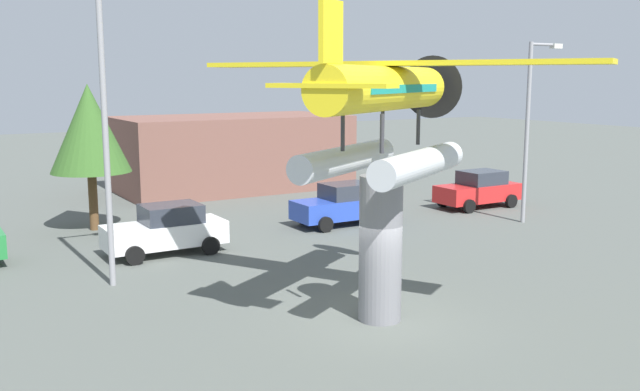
% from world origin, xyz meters
% --- Properties ---
extents(ground_plane, '(140.00, 140.00, 0.00)m').
position_xyz_m(ground_plane, '(0.00, 0.00, 0.00)').
color(ground_plane, '#515651').
extents(display_pedestal, '(1.10, 1.10, 3.75)m').
position_xyz_m(display_pedestal, '(0.00, 0.00, 1.88)').
color(display_pedestal, slate).
rests_on(display_pedestal, ground).
extents(floatplane_monument, '(7.03, 9.47, 4.00)m').
position_xyz_m(floatplane_monument, '(0.11, 0.07, 5.42)').
color(floatplane_monument, silver).
rests_on(floatplane_monument, display_pedestal).
extents(car_mid_white, '(4.20, 2.02, 1.76)m').
position_xyz_m(car_mid_white, '(-2.48, 9.44, 0.88)').
color(car_mid_white, white).
rests_on(car_mid_white, ground).
extents(car_far_blue, '(4.20, 2.02, 1.76)m').
position_xyz_m(car_far_blue, '(5.57, 10.43, 0.88)').
color(car_far_blue, '#2847B7').
rests_on(car_far_blue, ground).
extents(car_distant_red, '(4.20, 2.02, 1.76)m').
position_xyz_m(car_distant_red, '(13.37, 10.49, 0.88)').
color(car_distant_red, red).
rests_on(car_distant_red, ground).
extents(streetlight_primary, '(1.84, 0.28, 8.85)m').
position_xyz_m(streetlight_primary, '(-4.95, 6.59, 5.08)').
color(streetlight_primary, gray).
rests_on(streetlight_primary, ground).
extents(streetlight_secondary, '(1.84, 0.28, 7.65)m').
position_xyz_m(streetlight_secondary, '(12.73, 6.86, 4.46)').
color(streetlight_secondary, gray).
rests_on(streetlight_secondary, ground).
extents(storefront_building, '(12.42, 6.61, 4.07)m').
position_xyz_m(storefront_building, '(5.58, 22.00, 2.04)').
color(storefront_building, brown).
rests_on(storefront_building, ground).
extents(tree_east, '(3.20, 3.20, 5.94)m').
position_xyz_m(tree_east, '(-3.74, 14.82, 4.14)').
color(tree_east, brown).
rests_on(tree_east, ground).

